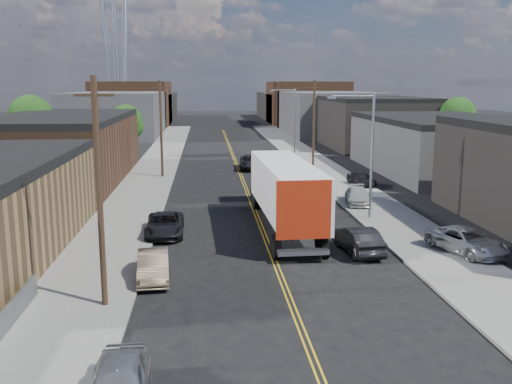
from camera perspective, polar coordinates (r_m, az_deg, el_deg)
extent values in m
plane|color=black|center=(74.82, -2.21, 3.40)|extent=(260.00, 260.00, 0.00)
cube|color=gold|center=(60.00, -1.48, 1.56)|extent=(0.32, 120.00, 0.01)
cube|color=slate|center=(60.15, -10.56, 1.47)|extent=(5.00, 140.00, 0.15)
cube|color=slate|center=(61.31, 7.42, 1.74)|extent=(5.00, 140.00, 0.15)
cube|color=#4A2F1D|center=(60.20, -18.84, 3.89)|extent=(12.00, 26.00, 6.00)
cube|color=black|center=(59.92, -19.03, 7.03)|extent=(12.00, 26.00, 0.60)
cube|color=navy|center=(39.45, 23.62, 1.06)|extent=(0.30, 20.00, 0.80)
cube|color=#3B3B3E|center=(65.73, 18.02, 4.26)|extent=(14.00, 24.00, 5.50)
cube|color=black|center=(65.47, 18.17, 6.91)|extent=(14.00, 24.00, 0.60)
cube|color=black|center=(90.06, 11.59, 6.69)|extent=(14.00, 22.00, 7.00)
cube|color=black|center=(89.88, 11.68, 9.11)|extent=(14.00, 22.00, 0.60)
cube|color=#3B3B3E|center=(110.45, -13.69, 7.60)|extent=(16.00, 30.00, 8.00)
cube|color=#3B3B3E|center=(111.78, 7.23, 7.85)|extent=(16.00, 30.00, 8.00)
cube|color=#4A2F1D|center=(135.16, -12.15, 8.62)|extent=(16.00, 26.00, 10.00)
cube|color=#4A2F1D|center=(136.25, 4.99, 8.84)|extent=(16.00, 26.00, 10.00)
cube|color=black|center=(155.08, -11.24, 8.36)|extent=(16.00, 40.00, 7.00)
cube|color=black|center=(156.03, 3.70, 8.56)|extent=(16.00, 40.00, 7.00)
cylinder|color=gray|center=(125.55, -13.82, 12.97)|extent=(0.80, 0.80, 30.00)
cylinder|color=gray|center=(124.08, -14.77, 12.96)|extent=(1.94, 1.94, 29.98)
cylinder|color=gray|center=(123.56, -13.12, 13.04)|extent=(1.94, 1.94, 29.98)
cylinder|color=gray|center=(127.55, -14.50, 12.90)|extent=(1.94, 1.94, 29.98)
cylinder|color=gray|center=(127.05, -12.90, 12.98)|extent=(1.94, 1.94, 29.98)
cylinder|color=gray|center=(41.13, 11.50, 3.39)|extent=(0.18, 0.18, 9.00)
cylinder|color=gray|center=(40.41, 9.67, 9.44)|extent=(3.00, 0.12, 0.12)
cube|color=gray|center=(40.06, 7.56, 9.35)|extent=(0.60, 0.25, 0.18)
cylinder|color=gray|center=(75.19, 3.91, 6.87)|extent=(0.18, 0.18, 9.00)
cylinder|color=gray|center=(74.80, 2.80, 10.16)|extent=(3.00, 0.12, 0.12)
cube|color=gray|center=(74.61, 1.64, 10.09)|extent=(0.60, 0.25, 0.18)
cylinder|color=black|center=(24.95, -15.38, -0.37)|extent=(0.26, 0.26, 10.00)
cube|color=black|center=(24.51, -15.88, 9.31)|extent=(1.60, 0.12, 0.12)
cylinder|color=black|center=(59.45, -9.47, 6.18)|extent=(0.26, 0.26, 10.00)
cube|color=black|center=(59.27, -9.59, 10.23)|extent=(1.60, 0.12, 0.12)
cylinder|color=black|center=(63.40, 5.79, 6.56)|extent=(0.26, 0.26, 10.00)
cube|color=black|center=(63.23, 5.86, 10.35)|extent=(1.60, 0.12, 0.12)
cylinder|color=black|center=(72.40, -21.40, 4.21)|extent=(0.36, 0.36, 4.50)
sphere|color=#15340E|center=(72.12, -21.60, 7.05)|extent=(5.04, 5.04, 5.04)
sphere|color=#15340E|center=(72.29, -21.02, 6.38)|extent=(3.96, 3.96, 3.96)
sphere|color=#15340E|center=(71.91, -22.04, 6.51)|extent=(3.60, 3.60, 3.60)
cylinder|color=black|center=(77.18, -12.77, 4.77)|extent=(0.36, 0.36, 3.75)
sphere|color=#15340E|center=(76.94, -12.87, 7.00)|extent=(4.20, 4.20, 4.20)
sphere|color=#15340E|center=(77.21, -12.37, 6.47)|extent=(3.30, 3.30, 3.30)
sphere|color=#15340E|center=(76.65, -13.26, 6.57)|extent=(3.00, 3.00, 3.00)
cylinder|color=black|center=(81.75, 19.36, 4.93)|extent=(0.36, 0.36, 4.25)
sphere|color=#15340E|center=(81.50, 19.51, 7.31)|extent=(4.76, 4.76, 4.76)
sphere|color=#15340E|center=(82.07, 19.77, 6.72)|extent=(3.74, 3.74, 3.74)
sphere|color=#15340E|center=(80.97, 19.28, 6.88)|extent=(3.40, 3.40, 3.40)
cube|color=silver|center=(37.34, 3.00, 0.49)|extent=(3.44, 13.85, 3.21)
cube|color=maroon|center=(30.68, 4.80, -1.81)|extent=(3.00, 0.22, 3.23)
cube|color=gray|center=(31.28, 4.73, -6.01)|extent=(2.85, 0.69, 0.25)
cube|color=black|center=(45.84, 1.50, 0.91)|extent=(2.99, 3.76, 3.56)
cylinder|color=black|center=(32.62, 4.31, -5.40)|extent=(3.02, 1.24, 1.15)
cylinder|color=black|center=(46.07, 1.50, -0.56)|extent=(2.90, 1.24, 1.15)
imported|color=#79674F|center=(29.09, -10.24, -7.29)|extent=(1.85, 4.45, 1.43)
imported|color=black|center=(37.22, -9.11, -3.24)|extent=(2.46, 5.18, 1.43)
imported|color=black|center=(33.55, 10.17, -4.73)|extent=(2.12, 4.84, 1.55)
imported|color=#A1A3A6|center=(34.64, 20.29, -4.61)|extent=(3.84, 5.56, 1.41)
imported|color=#B9B9B9|center=(46.37, 10.13, -0.38)|extent=(2.46, 4.66, 1.29)
imported|color=black|center=(54.78, 10.51, 1.34)|extent=(2.39, 4.10, 1.31)
imported|color=black|center=(64.94, -0.45, 2.99)|extent=(3.02, 5.95, 1.61)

